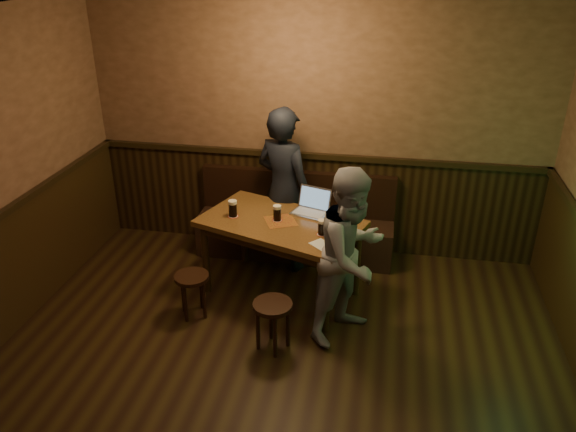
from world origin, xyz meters
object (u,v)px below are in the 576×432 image
(pint_left, at_px, (233,208))
(pub_table, at_px, (281,231))
(stool_left, at_px, (192,283))
(person_suit, at_px, (284,190))
(laptop, at_px, (312,207))
(pint_right, at_px, (322,227))
(bench, at_px, (295,229))
(pint_mid, at_px, (277,213))
(person_grey, at_px, (352,255))
(stool_right, at_px, (273,312))

(pint_left, bearing_deg, pub_table, -2.13)
(stool_left, distance_m, person_suit, 1.40)
(laptop, bearing_deg, pint_right, -52.85)
(bench, height_order, pint_left, pint_left)
(pint_mid, relative_size, person_grey, 0.10)
(pub_table, height_order, person_suit, person_suit)
(pint_left, relative_size, person_grey, 0.11)
(person_grey, bearing_deg, pint_mid, 89.96)
(person_grey, bearing_deg, pint_right, 78.58)
(pint_mid, bearing_deg, laptop, 39.26)
(pub_table, height_order, pint_right, pint_right)
(person_suit, bearing_deg, stool_left, 84.06)
(stool_right, xyz_separation_m, person_grey, (0.63, 0.36, 0.43))
(bench, distance_m, pint_mid, 1.01)
(pint_mid, bearing_deg, pub_table, -13.18)
(laptop, height_order, person_grey, person_grey)
(pub_table, distance_m, laptop, 0.41)
(pub_table, height_order, pint_mid, pint_mid)
(stool_left, height_order, stool_right, stool_right)
(pint_right, distance_m, person_grey, 0.45)
(stool_left, height_order, person_suit, person_suit)
(pint_right, bearing_deg, stool_left, -164.33)
(pint_left, height_order, pint_mid, pint_left)
(laptop, xyz_separation_m, person_suit, (-0.35, 0.31, 0.02))
(pub_table, distance_m, pint_mid, 0.19)
(pint_left, xyz_separation_m, pint_right, (0.91, -0.22, -0.01))
(stool_right, relative_size, person_suit, 0.26)
(stool_left, bearing_deg, pint_mid, 37.23)
(bench, bearing_deg, pub_table, -90.00)
(person_suit, bearing_deg, pint_mid, 119.77)
(person_suit, xyz_separation_m, person_grey, (0.81, -1.08, -0.09))
(stool_right, relative_size, pint_left, 2.71)
(bench, xyz_separation_m, pub_table, (-0.00, -0.83, 0.40))
(pub_table, bearing_deg, pint_left, -163.05)
(stool_right, distance_m, person_suit, 1.55)
(pint_right, height_order, laptop, laptop)
(bench, distance_m, stool_right, 1.71)
(pint_right, bearing_deg, bench, 112.42)
(stool_left, distance_m, stool_right, 0.92)
(pint_left, height_order, laptop, laptop)
(stool_left, xyz_separation_m, pint_right, (1.17, 0.33, 0.54))
(person_suit, bearing_deg, stool_right, 122.48)
(bench, height_order, stool_left, bench)
(pub_table, relative_size, pint_right, 11.27)
(stool_right, height_order, person_suit, person_suit)
(stool_right, distance_m, laptop, 1.25)
(bench, height_order, pint_right, pint_right)
(laptop, bearing_deg, person_grey, -41.00)
(stool_left, xyz_separation_m, pint_left, (0.27, 0.55, 0.55))
(laptop, bearing_deg, bench, 132.88)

